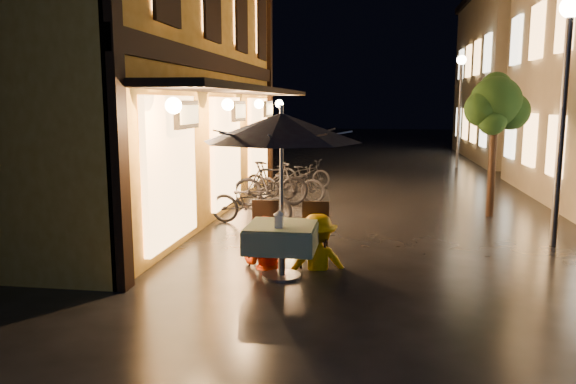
% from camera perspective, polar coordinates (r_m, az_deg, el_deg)
% --- Properties ---
extents(ground, '(90.00, 90.00, 0.00)m').
position_cam_1_polar(ground, '(8.60, 9.52, -7.89)').
color(ground, black).
rests_on(ground, ground).
extents(west_building, '(5.90, 11.40, 7.40)m').
position_cam_1_polar(west_building, '(13.49, -16.14, 13.94)').
color(west_building, gold).
rests_on(west_building, ground).
extents(east_building_far, '(7.30, 10.30, 7.30)m').
position_cam_1_polar(east_building_far, '(27.34, 25.46, 10.70)').
color(east_building_far, tan).
rests_on(east_building_far, ground).
extents(street_tree, '(1.43, 1.20, 3.15)m').
position_cam_1_polar(street_tree, '(13.00, 20.39, 8.23)').
color(street_tree, black).
rests_on(street_tree, ground).
extents(streetlamp_near, '(0.36, 0.36, 4.23)m').
position_cam_1_polar(streetlamp_near, '(10.71, 26.36, 10.44)').
color(streetlamp_near, '#59595E').
rests_on(streetlamp_near, ground).
extents(streetlamp_far, '(0.36, 0.36, 4.23)m').
position_cam_1_polar(streetlamp_far, '(22.45, 17.09, 9.81)').
color(streetlamp_far, '#59595E').
rests_on(streetlamp_far, ground).
extents(cafe_table, '(0.99, 0.99, 0.78)m').
position_cam_1_polar(cafe_table, '(8.03, -0.65, -4.64)').
color(cafe_table, '#59595E').
rests_on(cafe_table, ground).
extents(patio_umbrella, '(2.24, 2.24, 2.46)m').
position_cam_1_polar(patio_umbrella, '(7.81, -0.67, 6.55)').
color(patio_umbrella, '#59595E').
rests_on(patio_umbrella, ground).
extents(cafe_chair_left, '(0.42, 0.42, 0.97)m').
position_cam_1_polar(cafe_chair_left, '(8.82, -2.44, -3.73)').
color(cafe_chair_left, black).
rests_on(cafe_chair_left, ground).
extents(cafe_chair_right, '(0.42, 0.42, 0.97)m').
position_cam_1_polar(cafe_chair_right, '(8.70, 2.75, -3.90)').
color(cafe_chair_right, black).
rests_on(cafe_chair_right, ground).
extents(table_lantern, '(0.16, 0.16, 0.25)m').
position_cam_1_polar(table_lantern, '(7.75, -0.92, -2.64)').
color(table_lantern, white).
rests_on(table_lantern, cafe_table).
extents(person_orange, '(0.80, 0.65, 1.52)m').
position_cam_1_polar(person_orange, '(8.57, -2.28, -2.58)').
color(person_orange, red).
rests_on(person_orange, ground).
extents(person_yellow, '(1.15, 0.82, 1.62)m').
position_cam_1_polar(person_yellow, '(8.47, 3.04, -2.39)').
color(person_yellow, '#FFB800').
rests_on(person_yellow, ground).
extents(bicycle_0, '(1.83, 0.84, 0.93)m').
position_cam_1_polar(bicycle_0, '(11.58, -3.75, -1.01)').
color(bicycle_0, black).
rests_on(bicycle_0, ground).
extents(bicycle_1, '(1.90, 1.10, 1.10)m').
position_cam_1_polar(bicycle_1, '(13.51, -1.75, 0.84)').
color(bicycle_1, black).
rests_on(bicycle_1, ground).
extents(bicycle_2, '(1.89, 0.90, 0.95)m').
position_cam_1_polar(bicycle_2, '(14.06, 0.21, 0.86)').
color(bicycle_2, black).
rests_on(bicycle_2, ground).
extents(bicycle_3, '(1.62, 0.92, 0.94)m').
position_cam_1_polar(bicycle_3, '(14.71, -1.75, 1.20)').
color(bicycle_3, black).
rests_on(bicycle_3, ground).
extents(bicycle_4, '(1.67, 0.94, 0.83)m').
position_cam_1_polar(bicycle_4, '(16.64, 1.71, 1.94)').
color(bicycle_4, black).
rests_on(bicycle_4, ground).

